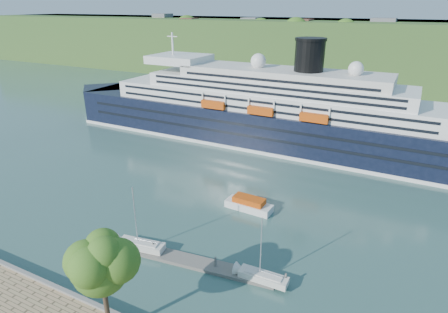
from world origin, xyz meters
TOP-DOWN VIEW (x-y plane):
  - far_hillside at (0.00, 145.00)m, footprint 400.00×50.00m
  - quay_coping at (0.00, -0.20)m, footprint 220.00×0.50m
  - cruise_ship at (-7.23, 56.85)m, footprint 106.78×16.62m
  - promenade_tree at (1.37, -1.58)m, footprint 6.90×6.90m
  - floating_pontoon at (3.85, 11.46)m, footprint 19.56×4.53m
  - sailboat_white_near at (-4.37, 10.54)m, footprint 7.09×2.97m
  - sailboat_white_far at (12.11, 12.00)m, footprint 6.44×1.90m
  - tender_launch at (3.94, 26.77)m, footprint 7.68×3.01m

SIDE VIEW (x-z plane):
  - floating_pontoon at x=3.85m, z-range 0.00..0.43m
  - tender_launch at x=3.94m, z-range 0.00..2.09m
  - quay_coping at x=0.00m, z-range 1.00..1.30m
  - sailboat_white_far at x=12.11m, z-range 0.00..8.28m
  - sailboat_white_near at x=-4.37m, z-range 0.00..8.89m
  - promenade_tree at x=1.37m, z-range 1.00..12.43m
  - cruise_ship at x=-7.23m, z-range 0.00..23.94m
  - far_hillside at x=0.00m, z-range 0.00..24.00m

